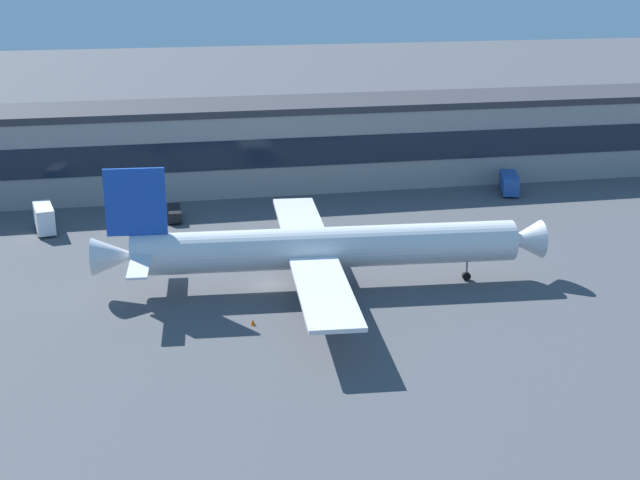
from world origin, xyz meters
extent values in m
plane|color=#4C4F54|center=(0.00, 0.00, 0.00)|extent=(600.00, 600.00, 0.00)
cube|color=#9E9993|center=(0.00, 49.93, 7.07)|extent=(182.56, 15.83, 14.13)
cube|color=#38383D|center=(0.00, 49.93, 14.73)|extent=(186.21, 16.15, 1.20)
cube|color=#192333|center=(0.00, 41.96, 7.77)|extent=(178.91, 0.16, 5.09)
cylinder|color=white|center=(7.06, -2.16, 5.30)|extent=(48.94, 9.09, 5.23)
cone|color=white|center=(32.89, -4.23, 5.30)|extent=(5.09, 5.33, 4.97)
cone|color=white|center=(-19.02, -0.08, 5.30)|extent=(6.11, 5.15, 4.71)
cube|color=#1947B2|center=(-16.20, -0.31, 12.10)|extent=(7.34, 1.08, 8.37)
cube|color=white|center=(-15.24, 5.39, 6.08)|extent=(3.14, 9.57, 0.30)
cube|color=white|center=(-16.16, -6.08, 6.08)|extent=(3.14, 9.57, 0.30)
cube|color=white|center=(6.15, 11.52, 4.77)|extent=(7.72, 22.31, 0.50)
cube|color=white|center=(3.99, -15.53, 4.77)|extent=(7.72, 22.31, 0.50)
cylinder|color=#99999E|center=(6.89, 8.16, 2.94)|extent=(4.53, 3.21, 2.88)
cylinder|color=#99999E|center=(5.25, -12.33, 2.94)|extent=(4.53, 3.21, 2.88)
cylinder|color=black|center=(25.50, -3.64, 0.55)|extent=(1.14, 0.59, 1.10)
cylinder|color=slate|center=(25.50, -3.64, 2.17)|extent=(0.24, 0.24, 2.68)
cylinder|color=black|center=(4.83, 0.37, 0.55)|extent=(1.14, 0.59, 1.10)
cylinder|color=slate|center=(4.83, 0.37, 2.17)|extent=(0.24, 0.24, 2.68)
cylinder|color=black|center=(4.45, -4.32, 0.55)|extent=(1.14, 0.59, 1.10)
cylinder|color=slate|center=(4.45, -4.32, 2.17)|extent=(0.24, 0.24, 2.68)
cube|color=black|center=(-10.64, 31.37, 1.15)|extent=(2.06, 6.42, 1.60)
cube|color=black|center=(-10.65, 29.61, 1.47)|extent=(1.86, 2.26, 0.40)
cylinder|color=black|center=(-9.76, 29.12, 0.35)|extent=(0.31, 0.70, 0.70)
cylinder|color=black|center=(-11.56, 29.14, 0.35)|extent=(0.31, 0.70, 0.70)
cylinder|color=black|center=(-9.72, 33.60, 0.35)|extent=(0.31, 0.70, 0.70)
cylinder|color=black|center=(-11.52, 33.62, 0.35)|extent=(0.31, 0.70, 0.70)
cube|color=white|center=(-30.38, 29.00, 2.25)|extent=(3.87, 7.55, 3.80)
cube|color=black|center=(-30.02, 27.06, 3.01)|extent=(2.81, 2.91, 0.95)
cylinder|color=black|center=(-28.77, 26.74, 0.35)|extent=(0.42, 0.74, 0.70)
cylinder|color=black|center=(-31.08, 26.31, 0.35)|extent=(0.42, 0.74, 0.70)
cylinder|color=black|center=(-29.69, 31.69, 0.35)|extent=(0.42, 0.74, 0.70)
cylinder|color=black|center=(-31.99, 31.27, 0.35)|extent=(0.42, 0.74, 0.70)
cube|color=#2651A5|center=(48.52, 36.12, 1.85)|extent=(5.22, 8.85, 3.00)
cube|color=black|center=(47.82, 33.92, 2.45)|extent=(3.35, 3.58, 0.75)
cylinder|color=black|center=(48.83, 32.93, 0.35)|extent=(0.50, 0.76, 0.70)
cylinder|color=black|center=(46.43, 33.70, 0.35)|extent=(0.50, 0.76, 0.70)
cylinder|color=black|center=(50.62, 38.53, 0.35)|extent=(0.50, 0.76, 0.70)
cylinder|color=black|center=(48.22, 39.30, 0.35)|extent=(0.50, 0.76, 0.70)
cone|color=#F2590C|center=(-3.77, -12.35, 0.36)|extent=(0.57, 0.57, 0.71)
camera|label=1|loc=(-14.83, -104.24, 40.89)|focal=48.96mm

